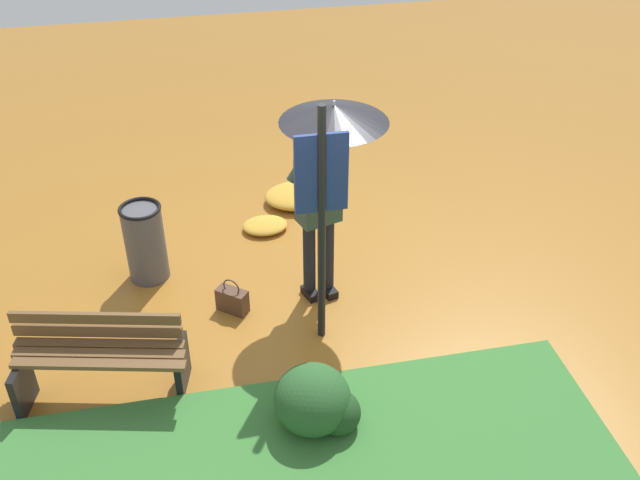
{
  "coord_description": "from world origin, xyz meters",
  "views": [
    {
      "loc": [
        -1.05,
        -5.61,
        4.6
      ],
      "look_at": [
        0.04,
        -0.32,
        0.85
      ],
      "focal_mm": 41.19,
      "sensor_mm": 36.0,
      "label": 1
    }
  ],
  "objects": [
    {
      "name": "leaf_pile_by_bench",
      "position": [
        -0.27,
        1.21,
        0.06
      ],
      "size": [
        0.5,
        0.4,
        0.11
      ],
      "color": "gold",
      "rests_on": "ground_plane"
    },
    {
      "name": "leaf_pile_near_person",
      "position": [
        0.2,
        1.72,
        0.09
      ],
      "size": [
        0.79,
        0.63,
        0.17
      ],
      "color": "gold",
      "rests_on": "ground_plane"
    },
    {
      "name": "park_bench",
      "position": [
        -1.93,
        -0.95,
        0.4
      ],
      "size": [
        1.42,
        0.67,
        0.75
      ],
      "color": "black",
      "rests_on": "ground_plane"
    },
    {
      "name": "info_sign_post",
      "position": [
        -0.01,
        -0.61,
        1.44
      ],
      "size": [
        0.44,
        0.07,
        2.3
      ],
      "color": "black",
      "rests_on": "ground_plane"
    },
    {
      "name": "handbag",
      "position": [
        -0.77,
        -0.11,
        0.13
      ],
      "size": [
        0.32,
        0.3,
        0.37
      ],
      "color": "#4C3323",
      "rests_on": "ground_plane"
    },
    {
      "name": "trash_bin",
      "position": [
        -1.55,
        0.61,
        0.42
      ],
      "size": [
        0.42,
        0.42,
        0.83
      ],
      "color": "#4C4C51",
      "rests_on": "ground_plane"
    },
    {
      "name": "person_with_umbrella",
      "position": [
        0.17,
        -0.0,
        1.55
      ],
      "size": [
        0.96,
        0.96,
        2.04
      ],
      "color": "black",
      "rests_on": "ground_plane"
    },
    {
      "name": "ground_plane",
      "position": [
        0.0,
        0.0,
        0.0
      ],
      "size": [
        18.0,
        18.0,
        0.0
      ],
      "primitive_type": "plane",
      "color": "#9E6623"
    },
    {
      "name": "shrub_cluster",
      "position": [
        -0.26,
        -1.67,
        0.26
      ],
      "size": [
        0.68,
        0.61,
        0.55
      ],
      "color": "#285628",
      "rests_on": "ground_plane"
    }
  ]
}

